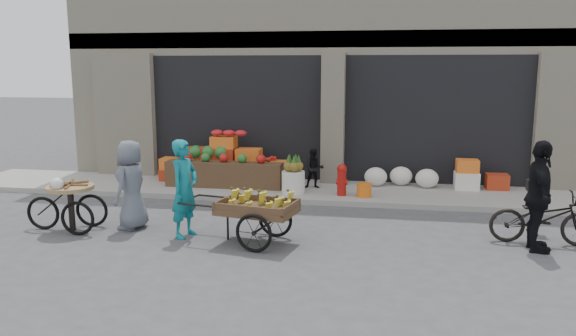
% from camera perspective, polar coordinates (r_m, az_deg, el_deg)
% --- Properties ---
extents(ground, '(80.00, 80.00, 0.00)m').
position_cam_1_polar(ground, '(9.25, 1.47, -8.35)').
color(ground, '#424244').
rests_on(ground, ground).
extents(sidewalk, '(18.00, 2.20, 0.12)m').
position_cam_1_polar(sidewalk, '(13.16, 4.12, -2.44)').
color(sidewalk, gray).
rests_on(sidewalk, ground).
extents(building, '(14.00, 6.45, 7.00)m').
position_cam_1_polar(building, '(16.75, 5.69, 11.68)').
color(building, beige).
rests_on(building, ground).
extents(fruit_display, '(3.10, 1.12, 1.24)m').
position_cam_1_polar(fruit_display, '(13.77, -6.05, 0.70)').
color(fruit_display, '#A53017').
rests_on(fruit_display, sidewalk).
extents(pineapple_bin, '(0.52, 0.52, 0.50)m').
position_cam_1_polar(pineapple_bin, '(12.70, 0.54, -1.44)').
color(pineapple_bin, silver).
rests_on(pineapple_bin, sidewalk).
extents(fire_hydrant, '(0.22, 0.22, 0.71)m').
position_cam_1_polar(fire_hydrant, '(12.50, 5.49, -1.06)').
color(fire_hydrant, '#A5140F').
rests_on(fire_hydrant, sidewalk).
extents(orange_bucket, '(0.32, 0.32, 0.30)m').
position_cam_1_polar(orange_bucket, '(12.47, 7.74, -2.23)').
color(orange_bucket, orange).
rests_on(orange_bucket, sidewalk).
extents(right_bay_goods, '(3.35, 0.60, 0.70)m').
position_cam_1_polar(right_bay_goods, '(13.67, 15.37, -0.81)').
color(right_bay_goods, silver).
rests_on(right_bay_goods, sidewalk).
extents(seated_person, '(0.51, 0.43, 0.93)m').
position_cam_1_polar(seated_person, '(13.19, 2.68, -0.06)').
color(seated_person, black).
rests_on(seated_person, sidewalk).
extents(banana_cart, '(2.28, 1.26, 0.90)m').
position_cam_1_polar(banana_cart, '(9.45, -3.42, -3.82)').
color(banana_cart, brown).
rests_on(banana_cart, ground).
extents(vendor_woman, '(0.57, 0.72, 1.72)m').
position_cam_1_polar(vendor_woman, '(9.92, -10.47, -2.08)').
color(vendor_woman, '#10717C').
rests_on(vendor_woman, ground).
extents(tricycle_cart, '(1.44, 0.89, 0.95)m').
position_cam_1_polar(tricycle_cart, '(10.91, -21.23, -3.07)').
color(tricycle_cart, '#9E7F51').
rests_on(tricycle_cart, ground).
extents(vendor_grey, '(0.62, 0.87, 1.64)m').
position_cam_1_polar(vendor_grey, '(10.65, -15.65, -1.66)').
color(vendor_grey, slate).
rests_on(vendor_grey, ground).
extents(bicycle, '(1.74, 0.66, 0.90)m').
position_cam_1_polar(bicycle, '(10.37, 24.49, -4.64)').
color(bicycle, black).
rests_on(bicycle, ground).
extents(cyclist, '(0.48, 1.08, 1.81)m').
position_cam_1_polar(cyclist, '(9.84, 24.13, -2.65)').
color(cyclist, black).
rests_on(cyclist, ground).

